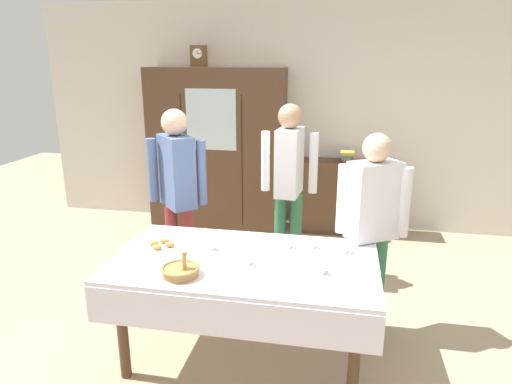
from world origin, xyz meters
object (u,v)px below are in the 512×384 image
Objects in this scene: spoon_mid_left at (265,239)px; bookshelf_low at (345,197)px; tea_cup_front_edge at (343,249)px; person_near_right_end at (177,185)px; tea_cup_far_right at (246,261)px; spoon_back_edge at (240,276)px; bread_basket at (181,270)px; tea_cup_near_left at (310,244)px; tea_cup_mid_right at (209,246)px; person_behind_table_left at (289,175)px; tea_cup_center at (320,270)px; spoon_front_edge at (249,253)px; person_beside_shelf at (372,216)px; dining_table at (244,275)px; mantel_clock at (199,56)px; book_stack at (347,156)px; tea_cup_back_edge at (286,244)px; pastry_plate at (162,246)px; wall_cabinet at (217,149)px.

bookshelf_low is at bearing 75.47° from spoon_mid_left.
tea_cup_front_edge is at bearing -11.94° from spoon_mid_left.
tea_cup_front_edge is 0.08× the size of person_near_right_end.
tea_cup_far_right is 1.09× the size of spoon_back_edge.
tea_cup_near_left is at bearing 37.60° from bread_basket.
bread_basket is (-0.06, -0.41, 0.01)m from tea_cup_mid_right.
tea_cup_far_right is 0.08× the size of person_behind_table_left.
spoon_mid_left is (-0.56, 0.12, -0.02)m from tea_cup_front_edge.
tea_cup_center is 1.09× the size of spoon_front_edge.
person_beside_shelf reaches higher than bread_basket.
person_near_right_end reaches higher than dining_table.
tea_cup_near_left is at bearing -13.85° from spoon_mid_left.
mantel_clock is 2.08m from book_stack.
tea_cup_far_right is at bearing -103.24° from bookshelf_low.
spoon_mid_left is at bearing 132.08° from tea_cup_center.
spoon_back_edge is at bearing -114.67° from tea_cup_back_edge.
person_near_right_end is 1.02m from person_behind_table_left.
spoon_mid_left is (0.05, 0.60, 0.00)m from spoon_back_edge.
tea_cup_far_right is at bearing 89.57° from spoon_back_edge.
tea_cup_near_left is at bearing -25.30° from person_near_right_end.
pastry_plate is at bearing -162.64° from person_beside_shelf.
bread_basket is 0.16× the size of person_beside_shelf.
tea_cup_back_edge is 1.11m from person_behind_table_left.
person_near_right_end is (-0.79, 1.08, 0.24)m from spoon_back_edge.
mantel_clock reaches higher than pastry_plate.
tea_cup_mid_right is (-0.93, -2.51, -0.15)m from book_stack.
tea_cup_back_edge is 0.54× the size of bread_basket.
tea_cup_back_edge is 0.39m from tea_cup_far_right.
person_near_right_end is at bearing 149.87° from tea_cup_back_edge.
spoon_mid_left is 0.99m from person_near_right_end.
wall_cabinet is 2.79m from tea_cup_front_edge.
person_beside_shelf is (0.84, 0.56, 0.28)m from dining_table.
bread_basket is (-0.99, -2.91, 0.35)m from bookshelf_low.
tea_cup_near_left is 0.08× the size of person_near_right_end.
person_near_right_end is at bearing -128.69° from bookshelf_low.
tea_cup_far_right reaches higher than spoon_front_edge.
person_near_right_end reaches higher than spoon_back_edge.
pastry_plate is 0.74m from spoon_mid_left.
person_beside_shelf is (0.18, -2.08, 0.49)m from bookshelf_low.
bread_basket is at bearing -150.93° from tea_cup_front_edge.
tea_cup_mid_right is 1.31m from person_behind_table_left.
tea_cup_mid_right reaches higher than pastry_plate.
tea_cup_far_right is 1.23m from person_near_right_end.
tea_cup_front_edge is 0.78m from spoon_back_edge.
bookshelf_low is at bearing 89.55° from tea_cup_front_edge.
spoon_back_edge is 1.14m from person_beside_shelf.
tea_cup_near_left is 0.40m from tea_cup_center.
person_beside_shelf is (1.45, 0.45, 0.16)m from pastry_plate.
wall_cabinet reaches higher than spoon_mid_left.
bookshelf_low reaches higher than spoon_back_edge.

